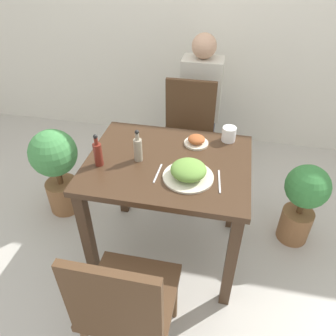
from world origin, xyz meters
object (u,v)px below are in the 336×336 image
(chair_near, at_px, (125,303))
(sauce_bottle, at_px, (138,149))
(chair_far, at_px, (187,132))
(potted_plant_right, at_px, (303,200))
(food_plate, at_px, (188,171))
(side_plate, at_px, (196,141))
(drink_cup, at_px, (229,134))
(potted_plant_left, at_px, (56,165))
(condiment_bottle, at_px, (98,153))
(person_figure, at_px, (201,102))

(chair_near, relative_size, sauce_bottle, 4.57)
(chair_far, xyz_separation_m, potted_plant_right, (0.87, -0.48, -0.14))
(food_plate, bearing_deg, chair_far, 98.67)
(side_plate, relative_size, potted_plant_right, 0.24)
(side_plate, height_order, drink_cup, drink_cup)
(side_plate, height_order, sauce_bottle, sauce_bottle)
(sauce_bottle, xyz_separation_m, potted_plant_left, (-0.73, 0.27, -0.43))
(condiment_bottle, bearing_deg, chair_far, 67.33)
(side_plate, bearing_deg, food_plate, -89.61)
(food_plate, distance_m, potted_plant_left, 1.16)
(chair_near, relative_size, potted_plant_right, 1.42)
(potted_plant_right, bearing_deg, chair_near, -131.58)
(potted_plant_right, height_order, person_figure, person_figure)
(drink_cup, bearing_deg, person_figure, 107.12)
(person_figure, bearing_deg, chair_far, -97.47)
(sauce_bottle, xyz_separation_m, potted_plant_right, (1.04, 0.32, -0.48))
(food_plate, height_order, potted_plant_left, food_plate)
(drink_cup, bearing_deg, sauce_bottle, -147.56)
(sauce_bottle, xyz_separation_m, condiment_bottle, (-0.20, -0.09, 0.00))
(chair_far, xyz_separation_m, food_plate, (0.14, -0.90, 0.31))
(side_plate, xyz_separation_m, sauce_bottle, (-0.30, -0.23, 0.05))
(side_plate, height_order, person_figure, person_figure)
(side_plate, relative_size, potted_plant_left, 0.21)
(drink_cup, relative_size, potted_plant_right, 0.14)
(person_figure, bearing_deg, chair_near, -92.86)
(condiment_bottle, height_order, potted_plant_right, condiment_bottle)
(drink_cup, bearing_deg, side_plate, -156.72)
(side_plate, bearing_deg, condiment_bottle, -147.67)
(sauce_bottle, height_order, potted_plant_right, sauce_bottle)
(potted_plant_right, bearing_deg, sauce_bottle, -163.07)
(food_plate, xyz_separation_m, drink_cup, (0.19, 0.41, 0.00))
(chair_near, height_order, condiment_bottle, condiment_bottle)
(drink_cup, bearing_deg, condiment_bottle, -150.00)
(sauce_bottle, height_order, potted_plant_left, sauce_bottle)
(chair_near, distance_m, potted_plant_right, 1.38)
(sauce_bottle, bearing_deg, chair_far, 78.20)
(sauce_bottle, bearing_deg, potted_plant_left, 159.75)
(side_plate, distance_m, condiment_bottle, 0.60)
(side_plate, distance_m, potted_plant_right, 0.86)
(chair_far, height_order, drink_cup, chair_far)
(chair_far, height_order, potted_plant_left, chair_far)
(drink_cup, height_order, sauce_bottle, sauce_bottle)
(food_plate, bearing_deg, chair_near, -106.39)
(potted_plant_left, bearing_deg, side_plate, -2.14)
(condiment_bottle, bearing_deg, drink_cup, 30.00)
(sauce_bottle, bearing_deg, food_plate, -18.79)
(person_figure, bearing_deg, potted_plant_right, -47.05)
(chair_near, height_order, side_plate, chair_near)
(side_plate, xyz_separation_m, condiment_bottle, (-0.50, -0.32, 0.05))
(food_plate, relative_size, condiment_bottle, 1.39)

